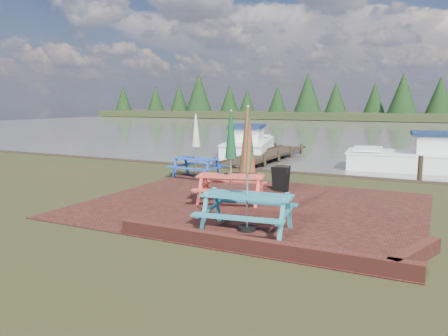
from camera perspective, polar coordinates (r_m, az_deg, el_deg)
name	(u,v)px	position (r m, az deg, el deg)	size (l,w,h in m)	color
ground	(237,214)	(11.32, 1.71, -5.99)	(120.00, 120.00, 0.00)	black
paving	(252,205)	(12.21, 3.67, -4.87)	(9.00, 7.50, 0.02)	#361311
brick_wall	(288,248)	(8.37, 8.32, -10.33)	(6.21, 1.79, 0.30)	#4C1E16
water	(389,130)	(47.27, 20.79, 4.60)	(120.00, 60.00, 0.02)	#4A483F
far_treeline	(410,99)	(76.10, 23.11, 8.26)	(120.00, 10.00, 8.10)	black
picnic_table_teal	(247,189)	(9.61, 3.05, -2.74)	(2.19, 2.00, 2.75)	#27747E
picnic_table_red	(231,171)	(12.38, 0.90, -0.40)	(2.23, 2.08, 2.61)	#C64132
picnic_table_blue	(196,156)	(16.59, -3.66, 1.64)	(1.89, 1.72, 2.40)	#1643A9
chalkboard	(281,179)	(14.06, 7.42, -1.39)	(0.53, 0.52, 0.83)	black
jetty	(266,155)	(22.88, 5.50, 1.71)	(1.76, 9.08, 1.00)	black
boat_jetty	(249,145)	(25.59, 3.27, 3.06)	(3.85, 7.01, 1.93)	silver
boat_near	(434,159)	(21.33, 25.77, 1.09)	(7.32, 3.18, 1.92)	silver
person	(246,152)	(17.15, 2.84, 2.04)	(0.65, 0.43, 1.78)	gray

